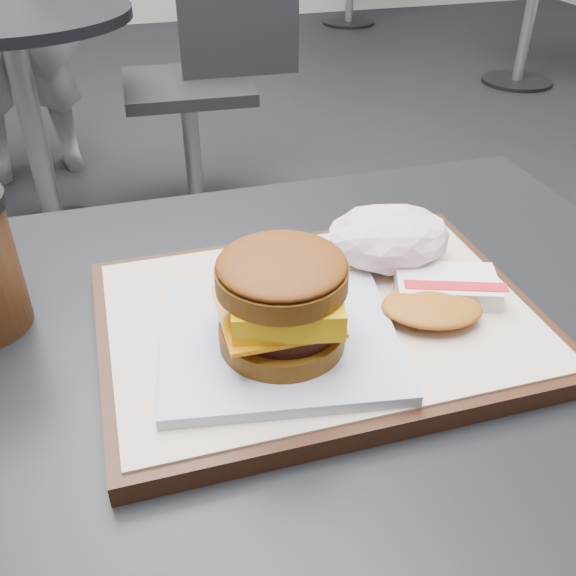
# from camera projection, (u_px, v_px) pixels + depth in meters

# --- Properties ---
(customer_table) EXTENTS (0.80, 0.60, 0.77)m
(customer_table) POSITION_uv_depth(u_px,v_px,m) (289.00, 472.00, 0.67)
(customer_table) COLOR #A5A5AA
(customer_table) RESTS_ON ground
(serving_tray) EXTENTS (0.38, 0.28, 0.02)m
(serving_tray) POSITION_uv_depth(u_px,v_px,m) (320.00, 321.00, 0.57)
(serving_tray) COLOR black
(serving_tray) RESTS_ON customer_table
(breakfast_sandwich) EXTENTS (0.21, 0.20, 0.09)m
(breakfast_sandwich) POSITION_uv_depth(u_px,v_px,m) (282.00, 310.00, 0.50)
(breakfast_sandwich) COLOR silver
(breakfast_sandwich) RESTS_ON serving_tray
(hash_brown) EXTENTS (0.13, 0.11, 0.02)m
(hash_brown) POSITION_uv_depth(u_px,v_px,m) (440.00, 295.00, 0.56)
(hash_brown) COLOR silver
(hash_brown) RESTS_ON serving_tray
(crumpled_wrapper) EXTENTS (0.12, 0.09, 0.05)m
(crumpled_wrapper) POSITION_uv_depth(u_px,v_px,m) (390.00, 238.00, 0.62)
(crumpled_wrapper) COLOR white
(crumpled_wrapper) RESTS_ON serving_tray
(neighbor_table) EXTENTS (0.70, 0.70, 0.75)m
(neighbor_table) POSITION_uv_depth(u_px,v_px,m) (22.00, 81.00, 1.92)
(neighbor_table) COLOR black
(neighbor_table) RESTS_ON ground
(neighbor_chair) EXTENTS (0.61, 0.44, 0.88)m
(neighbor_chair) POSITION_uv_depth(u_px,v_px,m) (205.00, 69.00, 2.16)
(neighbor_chair) COLOR #A1A2A6
(neighbor_chair) RESTS_ON ground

